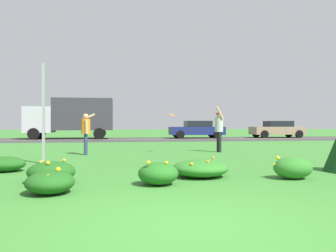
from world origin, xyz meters
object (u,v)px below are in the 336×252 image
object	(u,v)px
sign_post_near_path	(44,114)
frisbee_orange	(172,115)
person_thrower_orange_shirt	(86,130)
person_catcher_red_cap_gray_shirt	(219,128)
car_navy_center_left	(197,129)
car_tan_leftmost	(277,129)
box_truck_silver	(72,116)

from	to	relation	value
sign_post_near_path	frisbee_orange	xyz separation A→B (m)	(4.38, 3.22, 0.06)
sign_post_near_path	frisbee_orange	world-z (taller)	sign_post_near_path
person_thrower_orange_shirt	person_catcher_red_cap_gray_shirt	xyz separation A→B (m)	(5.45, 0.52, 0.08)
sign_post_near_path	car_navy_center_left	distance (m)	19.54
car_navy_center_left	person_thrower_orange_shirt	bearing A→B (deg)	-118.21
car_tan_leftmost	box_truck_silver	world-z (taller)	box_truck_silver
person_thrower_orange_shirt	frisbee_orange	distance (m)	3.47
person_thrower_orange_shirt	car_navy_center_left	bearing A→B (deg)	61.79
person_thrower_orange_shirt	car_navy_center_left	world-z (taller)	person_thrower_orange_shirt
car_tan_leftmost	box_truck_silver	distance (m)	17.35
person_catcher_red_cap_gray_shirt	car_tan_leftmost	distance (m)	16.96
frisbee_orange	box_truck_silver	xyz separation A→B (m)	(-5.76, 14.21, 0.25)
sign_post_near_path	car_tan_leftmost	distance (m)	23.64
person_thrower_orange_shirt	box_truck_silver	distance (m)	14.78
person_thrower_orange_shirt	frisbee_orange	size ratio (longest dim) A/B	6.43
sign_post_near_path	person_catcher_red_cap_gray_shirt	xyz separation A→B (m)	(6.44, 3.38, -0.47)
sign_post_near_path	box_truck_silver	xyz separation A→B (m)	(-1.37, 17.43, 0.31)
person_thrower_orange_shirt	box_truck_silver	xyz separation A→B (m)	(-2.36, 14.57, 0.86)
person_catcher_red_cap_gray_shirt	box_truck_silver	distance (m)	16.09
frisbee_orange	car_navy_center_left	bearing A→B (deg)	72.75
car_navy_center_left	person_catcher_red_cap_gray_shirt	bearing A→B (deg)	-99.53
person_thrower_orange_shirt	box_truck_silver	bearing A→B (deg)	99.20
car_tan_leftmost	car_navy_center_left	bearing A→B (deg)	180.00
car_tan_leftmost	car_navy_center_left	distance (m)	7.15
person_catcher_red_cap_gray_shirt	car_navy_center_left	world-z (taller)	person_catcher_red_cap_gray_shirt
sign_post_near_path	frisbee_orange	distance (m)	5.44
frisbee_orange	car_tan_leftmost	distance (m)	18.34
car_navy_center_left	sign_post_near_path	bearing A→B (deg)	-116.78
sign_post_near_path	person_thrower_orange_shirt	world-z (taller)	sign_post_near_path
sign_post_near_path	person_thrower_orange_shirt	bearing A→B (deg)	71.04
frisbee_orange	car_tan_leftmost	world-z (taller)	frisbee_orange
box_truck_silver	car_navy_center_left	bearing A→B (deg)	0.00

